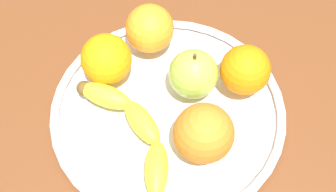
{
  "coord_description": "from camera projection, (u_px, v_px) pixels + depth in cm",
  "views": [
    {
      "loc": [
        -24.89,
        23.36,
        57.92
      ],
      "look_at": [
        0.0,
        0.0,
        4.8
      ],
      "focal_mm": 49.75,
      "sensor_mm": 36.0,
      "label": 1
    }
  ],
  "objects": [
    {
      "name": "ground_plane",
      "position": [
        168.0,
        121.0,
        0.69
      ],
      "size": [
        167.67,
        167.67,
        4.0
      ],
      "primitive_type": "cube",
      "color": "brown"
    },
    {
      "name": "orange_back_right",
      "position": [
        150.0,
        29.0,
        0.69
      ],
      "size": [
        7.31,
        7.31,
        7.31
      ],
      "primitive_type": "sphere",
      "color": "orange",
      "rests_on": "fruit_bowl"
    },
    {
      "name": "orange_center",
      "position": [
        245.0,
        70.0,
        0.65
      ],
      "size": [
        7.13,
        7.13,
        7.13
      ],
      "primitive_type": "sphere",
      "color": "orange",
      "rests_on": "fruit_bowl"
    },
    {
      "name": "orange_front_left",
      "position": [
        106.0,
        59.0,
        0.66
      ],
      "size": [
        7.32,
        7.32,
        7.32
      ],
      "primitive_type": "sphere",
      "color": "orange",
      "rests_on": "fruit_bowl"
    },
    {
      "name": "fruit_bowl",
      "position": [
        168.0,
        111.0,
        0.66
      ],
      "size": [
        33.47,
        33.47,
        1.8
      ],
      "color": "silver",
      "rests_on": "ground_plane"
    },
    {
      "name": "orange_back_left",
      "position": [
        204.0,
        133.0,
        0.59
      ],
      "size": [
        7.9,
        7.9,
        7.9
      ],
      "primitive_type": "sphere",
      "color": "orange",
      "rests_on": "fruit_bowl"
    },
    {
      "name": "apple",
      "position": [
        192.0,
        73.0,
        0.65
      ],
      "size": [
        7.03,
        7.03,
        7.83
      ],
      "color": "#91B843",
      "rests_on": "fruit_bowl"
    },
    {
      "name": "banana",
      "position": [
        132.0,
        126.0,
        0.62
      ],
      "size": [
        21.37,
        9.12,
        3.09
      ],
      "rotation": [
        0.0,
        0.0,
        -0.17
      ],
      "color": "yellow",
      "rests_on": "fruit_bowl"
    }
  ]
}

